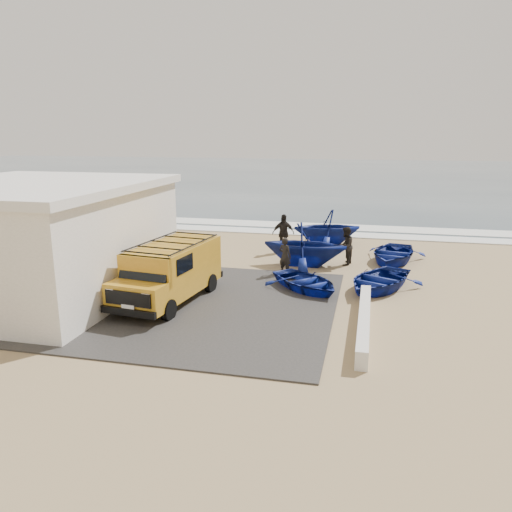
{
  "coord_description": "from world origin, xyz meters",
  "views": [
    {
      "loc": [
        5.03,
        -18.28,
        6.11
      ],
      "look_at": [
        0.55,
        0.94,
        1.2
      ],
      "focal_mm": 35.0,
      "sensor_mm": 36.0,
      "label": 1
    }
  ],
  "objects_px": {
    "fisherman_middle": "(346,246)",
    "van": "(170,270)",
    "boat_far_left": "(327,227)",
    "fisherman_front": "(285,256)",
    "parapet": "(364,321)",
    "boat_mid_right": "(393,254)",
    "boat_near_left": "(306,282)",
    "building": "(34,238)",
    "boat_mid_left": "(305,244)",
    "fisherman_back": "(283,233)",
    "boat_near_right": "(378,280)"
  },
  "relations": [
    {
      "from": "parapet",
      "to": "van",
      "type": "relative_size",
      "value": 1.12
    },
    {
      "from": "boat_far_left",
      "to": "fisherman_front",
      "type": "xyz_separation_m",
      "value": [
        -1.23,
        -6.62,
        -0.14
      ]
    },
    {
      "from": "fisherman_middle",
      "to": "boat_far_left",
      "type": "bearing_deg",
      "value": -152.12
    },
    {
      "from": "boat_near_left",
      "to": "boat_far_left",
      "type": "height_order",
      "value": "boat_far_left"
    },
    {
      "from": "building",
      "to": "boat_near_right",
      "type": "relative_size",
      "value": 2.45
    },
    {
      "from": "boat_mid_left",
      "to": "fisherman_front",
      "type": "distance_m",
      "value": 1.79
    },
    {
      "from": "building",
      "to": "fisherman_back",
      "type": "height_order",
      "value": "building"
    },
    {
      "from": "boat_near_left",
      "to": "fisherman_front",
      "type": "relative_size",
      "value": 2.06
    },
    {
      "from": "boat_near_left",
      "to": "building",
      "type": "bearing_deg",
      "value": 149.21
    },
    {
      "from": "boat_mid_right",
      "to": "fisherman_middle",
      "type": "distance_m",
      "value": 2.5
    },
    {
      "from": "fisherman_middle",
      "to": "van",
      "type": "bearing_deg",
      "value": -30.05
    },
    {
      "from": "boat_far_left",
      "to": "fisherman_front",
      "type": "relative_size",
      "value": 2.22
    },
    {
      "from": "fisherman_middle",
      "to": "parapet",
      "type": "bearing_deg",
      "value": 19.13
    },
    {
      "from": "van",
      "to": "fisherman_back",
      "type": "bearing_deg",
      "value": 79.76
    },
    {
      "from": "boat_near_left",
      "to": "fisherman_back",
      "type": "bearing_deg",
      "value": 63.05
    },
    {
      "from": "boat_mid_left",
      "to": "fisherman_back",
      "type": "height_order",
      "value": "boat_mid_left"
    },
    {
      "from": "van",
      "to": "boat_near_right",
      "type": "xyz_separation_m",
      "value": [
        7.51,
        3.17,
        -0.79
      ]
    },
    {
      "from": "van",
      "to": "boat_near_right",
      "type": "relative_size",
      "value": 1.39
    },
    {
      "from": "building",
      "to": "parapet",
      "type": "xyz_separation_m",
      "value": [
        12.5,
        -1.0,
        -1.89
      ]
    },
    {
      "from": "building",
      "to": "van",
      "type": "relative_size",
      "value": 1.76
    },
    {
      "from": "building",
      "to": "fisherman_middle",
      "type": "distance_m",
      "value": 13.45
    },
    {
      "from": "boat_near_left",
      "to": "fisherman_front",
      "type": "xyz_separation_m",
      "value": [
        -1.21,
        2.1,
        0.48
      ]
    },
    {
      "from": "parapet",
      "to": "boat_far_left",
      "type": "xyz_separation_m",
      "value": [
        -2.32,
        12.31,
        0.69
      ]
    },
    {
      "from": "fisherman_back",
      "to": "van",
      "type": "bearing_deg",
      "value": -132.08
    },
    {
      "from": "parapet",
      "to": "boat_near_left",
      "type": "height_order",
      "value": "boat_near_left"
    },
    {
      "from": "boat_far_left",
      "to": "fisherman_front",
      "type": "bearing_deg",
      "value": -26.91
    },
    {
      "from": "boat_far_left",
      "to": "van",
      "type": "bearing_deg",
      "value": -39.48
    },
    {
      "from": "building",
      "to": "fisherman_back",
      "type": "distance_m",
      "value": 12.02
    },
    {
      "from": "building",
      "to": "boat_far_left",
      "type": "relative_size",
      "value": 2.55
    },
    {
      "from": "van",
      "to": "boat_near_left",
      "type": "xyz_separation_m",
      "value": [
        4.72,
        2.4,
        -0.83
      ]
    },
    {
      "from": "building",
      "to": "fisherman_front",
      "type": "xyz_separation_m",
      "value": [
        8.95,
        4.69,
        -1.33
      ]
    },
    {
      "from": "boat_far_left",
      "to": "fisherman_back",
      "type": "distance_m",
      "value": 3.26
    },
    {
      "from": "boat_near_right",
      "to": "boat_mid_left",
      "type": "xyz_separation_m",
      "value": [
        -3.36,
        3.0,
        0.62
      ]
    },
    {
      "from": "parapet",
      "to": "boat_mid_right",
      "type": "relative_size",
      "value": 1.52
    },
    {
      "from": "fisherman_front",
      "to": "fisherman_back",
      "type": "xyz_separation_m",
      "value": [
        -0.81,
        4.08,
        0.18
      ]
    },
    {
      "from": "boat_near_right",
      "to": "fisherman_front",
      "type": "xyz_separation_m",
      "value": [
        -4.01,
        1.33,
        0.43
      ]
    },
    {
      "from": "building",
      "to": "fisherman_front",
      "type": "height_order",
      "value": "building"
    },
    {
      "from": "boat_near_left",
      "to": "fisherman_back",
      "type": "xyz_separation_m",
      "value": [
        -2.02,
        6.18,
        0.65
      ]
    },
    {
      "from": "boat_far_left",
      "to": "fisherman_front",
      "type": "height_order",
      "value": "boat_far_left"
    },
    {
      "from": "van",
      "to": "boat_mid_left",
      "type": "xyz_separation_m",
      "value": [
        4.15,
        6.16,
        -0.17
      ]
    },
    {
      "from": "boat_mid_left",
      "to": "fisherman_back",
      "type": "bearing_deg",
      "value": 33.92
    },
    {
      "from": "boat_near_right",
      "to": "fisherman_middle",
      "type": "xyz_separation_m",
      "value": [
        -1.5,
        3.58,
        0.51
      ]
    },
    {
      "from": "boat_near_right",
      "to": "boat_far_left",
      "type": "xyz_separation_m",
      "value": [
        -2.78,
        7.95,
        0.57
      ]
    },
    {
      "from": "van",
      "to": "boat_far_left",
      "type": "distance_m",
      "value": 12.09
    },
    {
      "from": "fisherman_back",
      "to": "boat_mid_left",
      "type": "bearing_deg",
      "value": -83.64
    },
    {
      "from": "fisherman_back",
      "to": "building",
      "type": "bearing_deg",
      "value": -157.49
    },
    {
      "from": "building",
      "to": "fisherman_front",
      "type": "bearing_deg",
      "value": 27.63
    },
    {
      "from": "parapet",
      "to": "fisherman_front",
      "type": "xyz_separation_m",
      "value": [
        -3.55,
        5.69,
        0.55
      ]
    },
    {
      "from": "parapet",
      "to": "boat_far_left",
      "type": "relative_size",
      "value": 1.63
    },
    {
      "from": "building",
      "to": "boat_mid_left",
      "type": "xyz_separation_m",
      "value": [
        9.59,
        6.35,
        -1.15
      ]
    }
  ]
}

